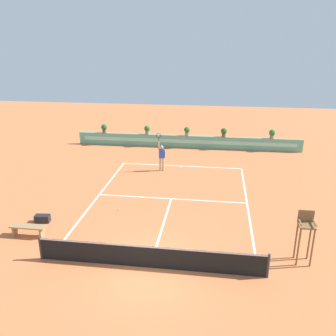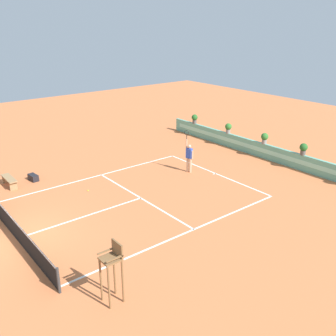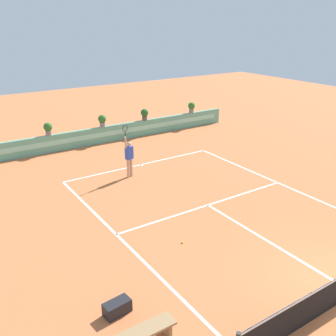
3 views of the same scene
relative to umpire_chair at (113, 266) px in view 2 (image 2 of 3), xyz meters
The scene contains 13 objects.
ground_plane 7.67m from the umpire_chair, 141.16° to the left, with size 60.00×60.00×0.00m, color #C66B3D.
court_lines 8.13m from the umpire_chair, 137.16° to the left, with size 8.32×11.94×0.01m.
net 6.07m from the umpire_chair, 167.87° to the right, with size 8.92×0.10×1.00m.
back_wall_barrier 16.25m from the umpire_chair, 111.25° to the left, with size 18.00×0.21×1.00m.
umpire_chair is the anchor object (origin of this frame).
bench_courtside 11.73m from the umpire_chair, behind, with size 1.60×0.44×0.51m.
gear_bag 11.85m from the umpire_chair, behind, with size 0.70×0.36×0.36m, color black.
tennis_player 11.89m from the umpire_chair, 126.61° to the left, with size 0.60×0.31×2.58m.
tennis_ball_near_baseline 9.14m from the umpire_chair, 157.89° to the left, with size 0.07×0.07×0.07m, color #CCE033.
potted_plant_left 17.67m from the umpire_chair, 121.15° to the left, with size 0.48×0.48×0.72m.
potted_plant_centre 16.24m from the umpire_chair, 111.32° to the left, with size 0.48×0.48×0.72m.
potted_plant_right 15.42m from the umpire_chair, 101.21° to the left, with size 0.48×0.48×0.72m.
potted_plant_far_left 19.78m from the umpire_chair, 130.12° to the left, with size 0.48×0.48×0.72m.
Camera 2 is at (15.02, -3.78, 8.64)m, focal length 41.14 mm.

